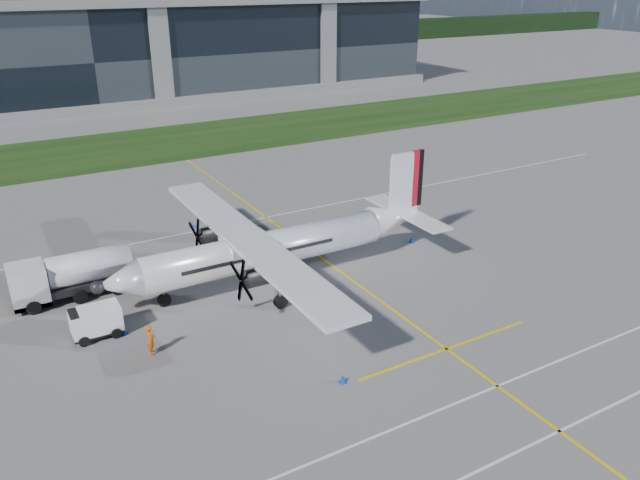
{
  "coord_description": "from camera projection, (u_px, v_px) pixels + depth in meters",
  "views": [
    {
      "loc": [
        -18.31,
        -28.57,
        19.74
      ],
      "look_at": [
        1.13,
        5.23,
        3.0
      ],
      "focal_mm": 35.0,
      "sensor_mm": 36.0,
      "label": 1
    }
  ],
  "objects": [
    {
      "name": "ground",
      "position": [
        159.0,
        162.0,
        70.79
      ],
      "size": [
        400.0,
        400.0,
        0.0
      ],
      "primitive_type": "plane",
      "color": "slate",
      "rests_on": "ground"
    },
    {
      "name": "grass_strip",
      "position": [
        140.0,
        146.0,
        77.15
      ],
      "size": [
        400.0,
        18.0,
        0.04
      ],
      "primitive_type": "cube",
      "color": "black",
      "rests_on": "ground"
    },
    {
      "name": "terminal_building",
      "position": [
        81.0,
        56.0,
        99.69
      ],
      "size": [
        120.0,
        20.0,
        15.0
      ],
      "primitive_type": "cube",
      "color": "black",
      "rests_on": "ground"
    },
    {
      "name": "tree_line",
      "position": [
        36.0,
        49.0,
        149.26
      ],
      "size": [
        400.0,
        6.0,
        6.0
      ],
      "primitive_type": "cube",
      "color": "black",
      "rests_on": "ground"
    },
    {
      "name": "yellow_taxiway_centerline",
      "position": [
        310.0,
        250.0,
        48.26
      ],
      "size": [
        0.2,
        70.0,
        0.01
      ],
      "primitive_type": "cube",
      "color": "yellow",
      "rests_on": "ground"
    },
    {
      "name": "white_lane_line",
      "position": [
        513.0,
        454.0,
        27.77
      ],
      "size": [
        90.0,
        0.15,
        0.01
      ],
      "primitive_type": "cube",
      "color": "white",
      "rests_on": "ground"
    },
    {
      "name": "turboprop_aircraft",
      "position": [
        277.0,
        227.0,
        42.35
      ],
      "size": [
        24.55,
        25.46,
        7.64
      ],
      "primitive_type": null,
      "color": "white",
      "rests_on": "ground"
    },
    {
      "name": "fuel_tanker_truck",
      "position": [
        63.0,
        278.0,
        40.48
      ],
      "size": [
        8.04,
        2.61,
        3.01
      ],
      "primitive_type": null,
      "color": "silver",
      "rests_on": "ground"
    },
    {
      "name": "baggage_tug",
      "position": [
        96.0,
        322.0,
        36.51
      ],
      "size": [
        3.03,
        1.82,
        1.82
      ],
      "primitive_type": null,
      "color": "white",
      "rests_on": "ground"
    },
    {
      "name": "ground_crew_person",
      "position": [
        151.0,
        338.0,
        34.71
      ],
      "size": [
        0.78,
        0.96,
        2.06
      ],
      "primitive_type": "imported",
      "rotation": [
        0.0,
        0.0,
        1.33
      ],
      "color": "#F25907",
      "rests_on": "ground"
    },
    {
      "name": "safety_cone_nose_port",
      "position": [
        124.0,
        330.0,
        36.9
      ],
      "size": [
        0.36,
        0.36,
        0.5
      ],
      "primitive_type": "cone",
      "color": "#0B37C0",
      "rests_on": "ground"
    },
    {
      "name": "safety_cone_portwing",
      "position": [
        343.0,
        378.0,
        32.53
      ],
      "size": [
        0.36,
        0.36,
        0.5
      ],
      "primitive_type": "cone",
      "color": "#0B37C0",
      "rests_on": "ground"
    },
    {
      "name": "safety_cone_fwd",
      "position": [
        73.0,
        328.0,
        37.12
      ],
      "size": [
        0.36,
        0.36,
        0.5
      ],
      "primitive_type": "cone",
      "color": "#0B37C0",
      "rests_on": "ground"
    },
    {
      "name": "safety_cone_stbdwing",
      "position": [
        192.0,
        225.0,
        52.37
      ],
      "size": [
        0.36,
        0.36,
        0.5
      ],
      "primitive_type": "cone",
      "color": "#0B37C0",
      "rests_on": "ground"
    },
    {
      "name": "safety_cone_tail",
      "position": [
        412.0,
        239.0,
        49.51
      ],
      "size": [
        0.36,
        0.36,
        0.5
      ],
      "primitive_type": "cone",
      "color": "#0B37C0",
      "rests_on": "ground"
    },
    {
      "name": "safety_cone_nose_stbd",
      "position": [
        102.0,
        305.0,
        39.77
      ],
      "size": [
        0.36,
        0.36,
        0.5
      ],
      "primitive_type": "cone",
      "color": "#0B37C0",
      "rests_on": "ground"
    }
  ]
}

